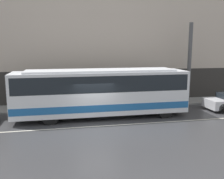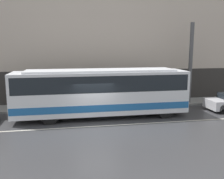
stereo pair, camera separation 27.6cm
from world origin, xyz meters
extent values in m
plane|color=#38383A|center=(0.00, 0.00, 0.00)|extent=(60.00, 60.00, 0.00)
cube|color=gray|center=(0.00, 5.16, 0.07)|extent=(60.00, 2.32, 0.14)
cube|color=#B7A899|center=(0.00, 6.47, 6.40)|extent=(60.00, 0.30, 12.79)
cube|color=#2D2B28|center=(0.00, 6.31, 1.40)|extent=(60.00, 0.06, 2.80)
cube|color=beige|center=(0.00, 0.00, 0.00)|extent=(54.00, 0.14, 0.01)
cube|color=silver|center=(0.65, 1.99, 1.74)|extent=(11.55, 2.46, 2.78)
cube|color=#1E5999|center=(0.65, 1.99, 0.90)|extent=(11.50, 2.48, 0.45)
cube|color=black|center=(0.65, 1.99, 2.42)|extent=(11.21, 2.48, 1.06)
cube|color=orange|center=(6.38, 1.99, 2.94)|extent=(0.12, 1.85, 0.28)
cube|color=silver|center=(0.65, 1.99, 3.19)|extent=(9.82, 2.09, 0.12)
cylinder|color=black|center=(4.83, 0.92, 0.54)|extent=(1.07, 0.28, 1.07)
cylinder|color=black|center=(4.83, 3.06, 0.54)|extent=(1.07, 0.28, 1.07)
cylinder|color=black|center=(-2.72, 0.92, 0.54)|extent=(1.07, 0.28, 1.07)
cylinder|color=black|center=(-2.72, 3.06, 0.54)|extent=(1.07, 0.28, 1.07)
cylinder|color=black|center=(9.35, 1.20, 0.35)|extent=(0.69, 0.20, 0.69)
cylinder|color=black|center=(9.35, 2.78, 0.35)|extent=(0.69, 0.20, 0.69)
cylinder|color=#4C4C4F|center=(8.41, 4.57, 3.40)|extent=(0.31, 0.31, 6.53)
cylinder|color=navy|center=(-3.47, 4.61, 0.89)|extent=(0.36, 0.36, 1.51)
sphere|color=tan|center=(-3.47, 4.61, 1.79)|extent=(0.28, 0.28, 0.28)
camera|label=1|loc=(-1.94, -14.34, 4.75)|focal=40.00mm
camera|label=2|loc=(-1.67, -14.40, 4.75)|focal=40.00mm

